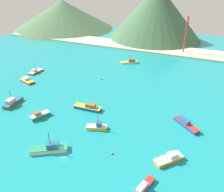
{
  "coord_description": "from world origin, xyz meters",
  "views": [
    {
      "loc": [
        33.89,
        -39.79,
        46.35
      ],
      "look_at": [
        -0.52,
        37.25,
        0.17
      ],
      "focal_mm": 35.94,
      "sensor_mm": 36.0,
      "label": 1
    }
  ],
  "objects_px": {
    "fishing_boat_10": "(27,80)",
    "buoy_0": "(112,154)",
    "fishing_boat_13": "(50,148)",
    "fishing_boat_9": "(169,158)",
    "fishing_boat_0": "(36,71)",
    "fishing_boat_14": "(12,102)",
    "fishing_boat_4": "(186,124)",
    "fishing_boat_1": "(130,62)",
    "fishing_boat_12": "(88,107)",
    "buoy_1": "(101,79)",
    "fishing_boat_7": "(40,115)",
    "radio_tower": "(186,35)",
    "fishing_boat_3": "(97,127)",
    "fishing_boat_11": "(143,187)"
  },
  "relations": [
    {
      "from": "fishing_boat_0",
      "to": "fishing_boat_4",
      "type": "height_order",
      "value": "fishing_boat_0"
    },
    {
      "from": "buoy_1",
      "to": "fishing_boat_7",
      "type": "bearing_deg",
      "value": -98.26
    },
    {
      "from": "fishing_boat_9",
      "to": "buoy_1",
      "type": "height_order",
      "value": "fishing_boat_9"
    },
    {
      "from": "fishing_boat_9",
      "to": "buoy_0",
      "type": "height_order",
      "value": "fishing_boat_9"
    },
    {
      "from": "buoy_0",
      "to": "radio_tower",
      "type": "xyz_separation_m",
      "value": [
        4.35,
        105.17,
        11.9
      ]
    },
    {
      "from": "fishing_boat_9",
      "to": "buoy_1",
      "type": "distance_m",
      "value": 59.05
    },
    {
      "from": "buoy_0",
      "to": "fishing_boat_7",
      "type": "bearing_deg",
      "value": 168.32
    },
    {
      "from": "fishing_boat_9",
      "to": "buoy_0",
      "type": "bearing_deg",
      "value": -165.3
    },
    {
      "from": "fishing_boat_0",
      "to": "fishing_boat_1",
      "type": "bearing_deg",
      "value": 39.84
    },
    {
      "from": "fishing_boat_14",
      "to": "fishing_boat_4",
      "type": "bearing_deg",
      "value": 11.75
    },
    {
      "from": "fishing_boat_4",
      "to": "buoy_0",
      "type": "distance_m",
      "value": 29.01
    },
    {
      "from": "buoy_1",
      "to": "fishing_boat_13",
      "type": "bearing_deg",
      "value": -80.44
    },
    {
      "from": "fishing_boat_0",
      "to": "fishing_boat_4",
      "type": "distance_m",
      "value": 81.35
    },
    {
      "from": "fishing_boat_7",
      "to": "fishing_boat_13",
      "type": "xyz_separation_m",
      "value": [
        14.42,
        -12.86,
        0.05
      ]
    },
    {
      "from": "radio_tower",
      "to": "fishing_boat_12",
      "type": "bearing_deg",
      "value": -104.84
    },
    {
      "from": "fishing_boat_10",
      "to": "fishing_boat_9",
      "type": "bearing_deg",
      "value": -18.32
    },
    {
      "from": "fishing_boat_12",
      "to": "fishing_boat_13",
      "type": "height_order",
      "value": "fishing_boat_13"
    },
    {
      "from": "fishing_boat_12",
      "to": "radio_tower",
      "type": "height_order",
      "value": "radio_tower"
    },
    {
      "from": "fishing_boat_0",
      "to": "fishing_boat_4",
      "type": "xyz_separation_m",
      "value": [
        79.7,
        -16.34,
        0.18
      ]
    },
    {
      "from": "fishing_boat_1",
      "to": "fishing_boat_13",
      "type": "height_order",
      "value": "fishing_boat_13"
    },
    {
      "from": "fishing_boat_3",
      "to": "fishing_boat_10",
      "type": "relative_size",
      "value": 0.82
    },
    {
      "from": "fishing_boat_7",
      "to": "fishing_boat_14",
      "type": "bearing_deg",
      "value": 169.86
    },
    {
      "from": "fishing_boat_0",
      "to": "fishing_boat_13",
      "type": "xyz_separation_m",
      "value": [
        44.69,
        -45.73,
        0.28
      ]
    },
    {
      "from": "fishing_boat_0",
      "to": "fishing_boat_14",
      "type": "relative_size",
      "value": 0.89
    },
    {
      "from": "fishing_boat_3",
      "to": "fishing_boat_10",
      "type": "height_order",
      "value": "fishing_boat_3"
    },
    {
      "from": "fishing_boat_1",
      "to": "fishing_boat_14",
      "type": "relative_size",
      "value": 1.08
    },
    {
      "from": "fishing_boat_9",
      "to": "fishing_boat_13",
      "type": "relative_size",
      "value": 0.76
    },
    {
      "from": "fishing_boat_1",
      "to": "fishing_boat_12",
      "type": "xyz_separation_m",
      "value": [
        2.75,
        -54.76,
        0.02
      ]
    },
    {
      "from": "fishing_boat_11",
      "to": "buoy_0",
      "type": "bearing_deg",
      "value": 145.72
    },
    {
      "from": "fishing_boat_1",
      "to": "radio_tower",
      "type": "bearing_deg",
      "value": 50.94
    },
    {
      "from": "fishing_boat_10",
      "to": "buoy_0",
      "type": "height_order",
      "value": "fishing_boat_10"
    },
    {
      "from": "fishing_boat_3",
      "to": "fishing_boat_7",
      "type": "bearing_deg",
      "value": -173.84
    },
    {
      "from": "buoy_1",
      "to": "fishing_boat_9",
      "type": "bearing_deg",
      "value": -44.74
    },
    {
      "from": "fishing_boat_11",
      "to": "radio_tower",
      "type": "height_order",
      "value": "radio_tower"
    },
    {
      "from": "fishing_boat_3",
      "to": "fishing_boat_9",
      "type": "height_order",
      "value": "fishing_boat_3"
    },
    {
      "from": "fishing_boat_0",
      "to": "fishing_boat_3",
      "type": "height_order",
      "value": "fishing_boat_3"
    },
    {
      "from": "fishing_boat_1",
      "to": "fishing_boat_10",
      "type": "xyz_separation_m",
      "value": [
        -36.92,
        -45.01,
        -0.12
      ]
    },
    {
      "from": "fishing_boat_10",
      "to": "fishing_boat_13",
      "type": "bearing_deg",
      "value": -40.58
    },
    {
      "from": "fishing_boat_13",
      "to": "fishing_boat_9",
      "type": "bearing_deg",
      "value": 17.37
    },
    {
      "from": "fishing_boat_1",
      "to": "fishing_boat_10",
      "type": "distance_m",
      "value": 58.21
    },
    {
      "from": "fishing_boat_7",
      "to": "fishing_boat_12",
      "type": "distance_m",
      "value": 18.14
    },
    {
      "from": "fishing_boat_14",
      "to": "radio_tower",
      "type": "height_order",
      "value": "radio_tower"
    },
    {
      "from": "buoy_0",
      "to": "fishing_boat_13",
      "type": "bearing_deg",
      "value": -160.3
    },
    {
      "from": "fishing_boat_7",
      "to": "fishing_boat_12",
      "type": "bearing_deg",
      "value": 42.43
    },
    {
      "from": "fishing_boat_12",
      "to": "fishing_boat_13",
      "type": "bearing_deg",
      "value": -87.66
    },
    {
      "from": "fishing_boat_0",
      "to": "fishing_boat_14",
      "type": "bearing_deg",
      "value": -64.75
    },
    {
      "from": "fishing_boat_12",
      "to": "fishing_boat_1",
      "type": "bearing_deg",
      "value": 92.87
    },
    {
      "from": "radio_tower",
      "to": "fishing_boat_1",
      "type": "bearing_deg",
      "value": -129.06
    },
    {
      "from": "fishing_boat_0",
      "to": "fishing_boat_14",
      "type": "distance_m",
      "value": 33.14
    },
    {
      "from": "fishing_boat_14",
      "to": "radio_tower",
      "type": "relative_size",
      "value": 0.4
    }
  ]
}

